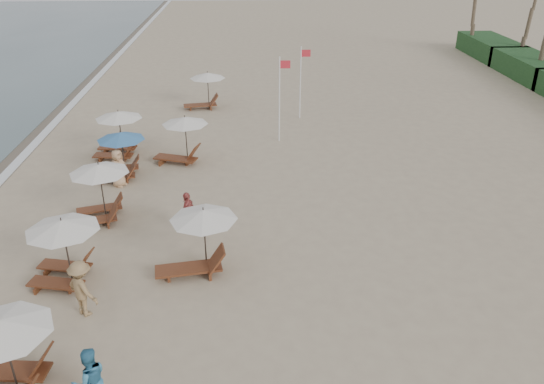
{
  "coord_description": "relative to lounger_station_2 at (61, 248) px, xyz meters",
  "views": [
    {
      "loc": [
        -0.01,
        -10.69,
        10.4
      ],
      "look_at": [
        1.0,
        7.9,
        1.3
      ],
      "focal_mm": 35.83,
      "sensor_mm": 36.0,
      "label": 1
    }
  ],
  "objects": [
    {
      "name": "ground",
      "position": [
        5.93,
        -4.35,
        -1.25
      ],
      "size": [
        160.0,
        160.0,
        0.0
      ],
      "primitive_type": "plane",
      "color": "tan",
      "rests_on": "ground"
    },
    {
      "name": "lounger_station_2",
      "position": [
        0.0,
        0.0,
        0.0
      ],
      "size": [
        2.5,
        2.33,
        2.24
      ],
      "color": "brown",
      "rests_on": "ground"
    },
    {
      "name": "lounger_station_3",
      "position": [
        0.2,
        4.09,
        0.03
      ],
      "size": [
        2.49,
        2.26,
        2.37
      ],
      "color": "brown",
      "rests_on": "ground"
    },
    {
      "name": "lounger_station_4",
      "position": [
        0.19,
        8.19,
        -0.1
      ],
      "size": [
        2.42,
        2.15,
        2.18
      ],
      "color": "brown",
      "rests_on": "ground"
    },
    {
      "name": "lounger_station_5",
      "position": [
        -0.42,
        10.77,
        -0.06
      ],
      "size": [
        2.59,
        2.29,
        2.34
      ],
      "color": "brown",
      "rests_on": "ground"
    },
    {
      "name": "inland_station_0",
      "position": [
        4.25,
        0.26,
        0.02
      ],
      "size": [
        2.9,
        2.24,
        2.22
      ],
      "color": "brown",
      "rests_on": "ground"
    },
    {
      "name": "inland_station_1",
      "position": [
        2.83,
        9.86,
        0.06
      ],
      "size": [
        2.84,
        2.27,
        2.22
      ],
      "color": "brown",
      "rests_on": "ground"
    },
    {
      "name": "inland_station_2",
      "position": [
        3.46,
        18.68,
        0.07
      ],
      "size": [
        2.8,
        2.24,
        2.22
      ],
      "color": "brown",
      "rests_on": "ground"
    },
    {
      "name": "beachgoer_mid_a",
      "position": [
        2.18,
        -5.36,
        -0.37
      ],
      "size": [
        1.06,
        0.98,
        1.75
      ],
      "primitive_type": "imported",
      "rotation": [
        0.0,
        0.0,
        3.62
      ],
      "color": "teal",
      "rests_on": "ground"
    },
    {
      "name": "beachgoer_mid_b",
      "position": [
        1.07,
        -1.76,
        -0.34
      ],
      "size": [
        1.33,
        1.26,
        1.81
      ],
      "primitive_type": "imported",
      "rotation": [
        0.0,
        0.0,
        2.46
      ],
      "color": "#96764C",
      "rests_on": "ground"
    },
    {
      "name": "beachgoer_far_a",
      "position": [
        3.74,
        3.03,
        -0.44
      ],
      "size": [
        0.65,
        1.02,
        1.62
      ],
      "primitive_type": "imported",
      "rotation": [
        0.0,
        0.0,
        4.43
      ],
      "color": "#AC4944",
      "rests_on": "ground"
    },
    {
      "name": "beachgoer_far_b",
      "position": [
        0.33,
        7.22,
        -0.39
      ],
      "size": [
        0.84,
        0.99,
        1.72
      ],
      "primitive_type": "imported",
      "rotation": [
        0.0,
        0.0,
        1.15
      ],
      "color": "tan",
      "rests_on": "ground"
    },
    {
      "name": "flag_pole_near",
      "position": [
        7.83,
        12.53,
        1.26
      ],
      "size": [
        0.6,
        0.08,
        4.53
      ],
      "color": "silver",
      "rests_on": "ground"
    },
    {
      "name": "flag_pole_far",
      "position": [
        9.33,
        16.37,
        1.13
      ],
      "size": [
        0.59,
        0.08,
        4.28
      ],
      "color": "silver",
      "rests_on": "ground"
    }
  ]
}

